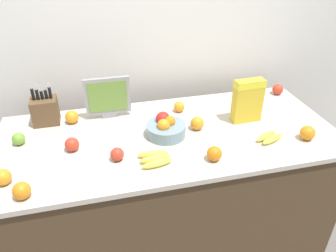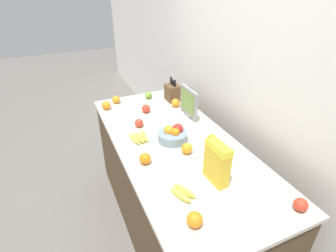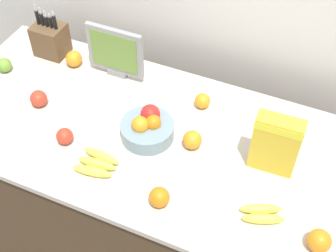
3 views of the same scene
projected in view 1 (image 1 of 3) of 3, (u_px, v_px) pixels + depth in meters
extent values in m
plane|color=slate|center=(169.00, 238.00, 2.41)|extent=(14.00, 14.00, 0.00)
cube|color=silver|center=(147.00, 38.00, 2.28)|extent=(9.00, 0.06, 2.60)
cube|color=#4C3823|center=(169.00, 193.00, 2.18)|extent=(1.96, 0.85, 0.89)
cube|color=beige|center=(170.00, 136.00, 1.94)|extent=(1.99, 0.88, 0.03)
cube|color=brown|center=(45.00, 111.00, 2.00)|extent=(0.15, 0.13, 0.16)
cylinder|color=black|center=(33.00, 95.00, 1.93)|extent=(0.02, 0.02, 0.07)
cube|color=silver|center=(31.00, 86.00, 1.90)|extent=(0.01, 0.00, 0.04)
cylinder|color=black|center=(37.00, 95.00, 1.94)|extent=(0.02, 0.02, 0.06)
cube|color=silver|center=(35.00, 87.00, 1.91)|extent=(0.01, 0.00, 0.04)
cylinder|color=black|center=(42.00, 95.00, 1.95)|extent=(0.02, 0.02, 0.05)
cube|color=silver|center=(40.00, 89.00, 1.92)|extent=(0.01, 0.00, 0.04)
cylinder|color=black|center=(46.00, 94.00, 1.95)|extent=(0.02, 0.02, 0.06)
cube|color=silver|center=(45.00, 88.00, 1.93)|extent=(0.01, 0.00, 0.02)
cylinder|color=black|center=(50.00, 93.00, 1.95)|extent=(0.02, 0.02, 0.07)
cube|color=silver|center=(48.00, 85.00, 1.93)|extent=(0.01, 0.00, 0.03)
cube|color=gray|center=(110.00, 115.00, 2.10)|extent=(0.10, 0.03, 0.03)
cube|color=gray|center=(108.00, 96.00, 2.03)|extent=(0.28, 0.02, 0.24)
cube|color=olive|center=(108.00, 97.00, 2.01)|extent=(0.24, 0.00, 0.20)
cube|color=gold|center=(248.00, 101.00, 2.00)|extent=(0.18, 0.08, 0.27)
cube|color=yellow|center=(250.00, 84.00, 1.94)|extent=(0.19, 0.08, 0.04)
cylinder|color=gray|center=(166.00, 130.00, 1.90)|extent=(0.23, 0.23, 0.07)
sphere|color=orange|center=(169.00, 122.00, 1.89)|extent=(0.07, 0.07, 0.07)
sphere|color=red|center=(163.00, 119.00, 1.91)|extent=(0.08, 0.08, 0.08)
sphere|color=orange|center=(164.00, 125.00, 1.85)|extent=(0.07, 0.07, 0.07)
ellipsoid|color=yellow|center=(157.00, 163.00, 1.66)|extent=(0.17, 0.06, 0.04)
ellipsoid|color=yellow|center=(155.00, 159.00, 1.69)|extent=(0.17, 0.05, 0.04)
ellipsoid|color=yellow|center=(153.00, 154.00, 1.73)|extent=(0.17, 0.05, 0.04)
ellipsoid|color=yellow|center=(272.00, 139.00, 1.85)|extent=(0.16, 0.09, 0.04)
ellipsoid|color=yellow|center=(266.00, 136.00, 1.88)|extent=(0.16, 0.10, 0.04)
sphere|color=red|center=(72.00, 144.00, 1.77)|extent=(0.08, 0.08, 0.08)
sphere|color=red|center=(117.00, 154.00, 1.70)|extent=(0.07, 0.07, 0.07)
sphere|color=red|center=(278.00, 89.00, 2.37)|extent=(0.08, 0.08, 0.08)
sphere|color=#6B9E33|center=(18.00, 139.00, 1.82)|extent=(0.07, 0.07, 0.07)
sphere|color=orange|center=(3.00, 177.00, 1.54)|extent=(0.08, 0.08, 0.08)
sphere|color=orange|center=(22.00, 191.00, 1.46)|extent=(0.08, 0.08, 0.08)
sphere|color=orange|center=(179.00, 107.00, 2.15)|extent=(0.07, 0.07, 0.07)
sphere|color=orange|center=(307.00, 133.00, 1.86)|extent=(0.08, 0.08, 0.08)
sphere|color=orange|center=(197.00, 123.00, 1.96)|extent=(0.08, 0.08, 0.08)
sphere|color=orange|center=(72.00, 117.00, 2.02)|extent=(0.08, 0.08, 0.08)
sphere|color=orange|center=(214.00, 154.00, 1.70)|extent=(0.08, 0.08, 0.08)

